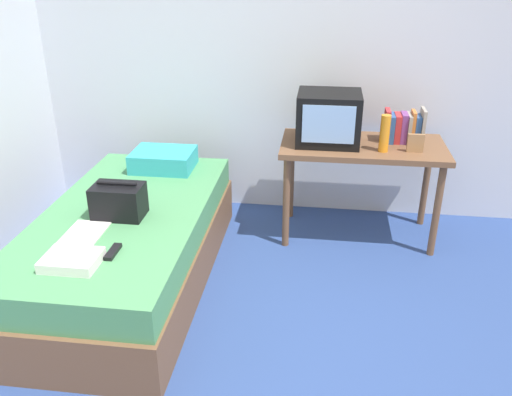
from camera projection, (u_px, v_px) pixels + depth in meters
The scene contains 14 objects.
ground_plane at pixel (253, 366), 2.77m from camera, with size 8.00×8.00×0.00m, color #2D4784.
wall_back at pixel (288, 49), 4.02m from camera, with size 5.20×0.10×2.60m, color silver.
bed at pixel (128, 246), 3.40m from camera, with size 1.00×2.00×0.51m.
desk at pixel (362, 156), 3.81m from camera, with size 1.16×0.60×0.73m.
tv at pixel (329, 118), 3.72m from camera, with size 0.44×0.39×0.36m.
water_bottle at pixel (385, 133), 3.58m from camera, with size 0.07×0.07×0.25m, color orange.
book_row at pixel (404, 127), 3.77m from camera, with size 0.27×0.17×0.24m.
picture_frame at pixel (416, 143), 3.59m from camera, with size 0.11×0.02×0.13m, color #9E754C.
pillow at pixel (163, 160), 3.90m from camera, with size 0.44×0.34×0.14m, color #33A8B7.
handbag at pixel (119, 201), 3.18m from camera, with size 0.30×0.20×0.22m.
magazine at pixel (85, 233), 3.02m from camera, with size 0.21×0.29×0.01m, color white.
remote_dark at pixel (113, 252), 2.81m from camera, with size 0.04×0.16×0.02m, color black.
remote_silver at pixel (96, 199), 3.41m from camera, with size 0.04×0.14×0.02m, color #B7B7BC.
folded_towel at pixel (72, 260), 2.70m from camera, with size 0.28×0.22×0.06m, color white.
Camera 1 is at (0.30, -2.12, 1.96)m, focal length 37.22 mm.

